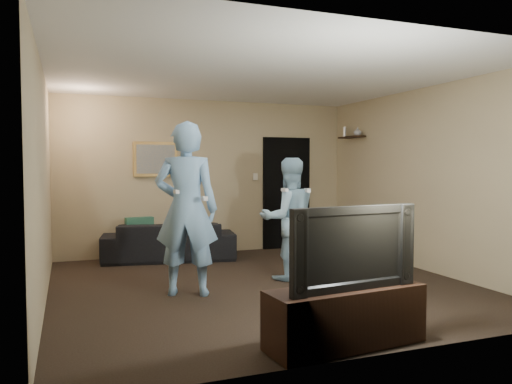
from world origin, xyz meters
name	(u,v)px	position (x,y,z in m)	size (l,w,h in m)	color
ground	(262,285)	(0.00, 0.00, 0.00)	(5.00, 5.00, 0.00)	black
ceiling	(262,75)	(0.00, 0.00, 2.60)	(5.00, 5.00, 0.04)	silver
wall_back	(208,177)	(0.00, 2.50, 1.30)	(5.00, 0.04, 2.60)	tan
wall_front	(379,190)	(0.00, -2.50, 1.30)	(5.00, 0.04, 2.60)	tan
wall_left	(43,184)	(-2.50, 0.00, 1.30)	(0.04, 5.00, 2.60)	tan
wall_right	(426,179)	(2.50, 0.00, 1.30)	(0.04, 5.00, 2.60)	tan
sofa	(169,241)	(-0.76, 2.08, 0.30)	(2.06, 0.80, 0.60)	black
throw_pillow	(139,231)	(-1.23, 2.08, 0.48)	(0.43, 0.14, 0.43)	#184938
painting_frame	(156,159)	(-0.90, 2.48, 1.60)	(0.72, 0.05, 0.57)	olive
painting_canvas	(156,159)	(-0.90, 2.45, 1.60)	(0.62, 0.01, 0.47)	slate
doorway	(286,193)	(1.45, 2.47, 1.00)	(0.90, 0.06, 2.00)	black
light_switch	(255,177)	(0.85, 2.48, 1.30)	(0.08, 0.02, 0.12)	silver
wall_shelf	(352,137)	(2.39, 1.80, 1.99)	(0.20, 0.60, 0.03)	black
shelf_vase	(358,132)	(2.39, 1.61, 2.08)	(0.14, 0.14, 0.14)	#A5A5AA
shelf_figurine	(345,132)	(2.39, 2.04, 2.09)	(0.06, 0.06, 0.18)	silver
tv_console	(345,316)	(-0.13, -2.24, 0.25)	(1.35, 0.44, 0.48)	black
television	(346,246)	(-0.13, -2.24, 0.83)	(1.18, 0.15, 0.68)	black
wii_player_left	(186,209)	(-0.98, -0.14, 1.00)	(0.85, 0.71, 1.99)	#79A7D3
wii_player_right	(289,219)	(0.45, 0.17, 0.80)	(0.82, 0.66, 1.60)	#86ACC3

